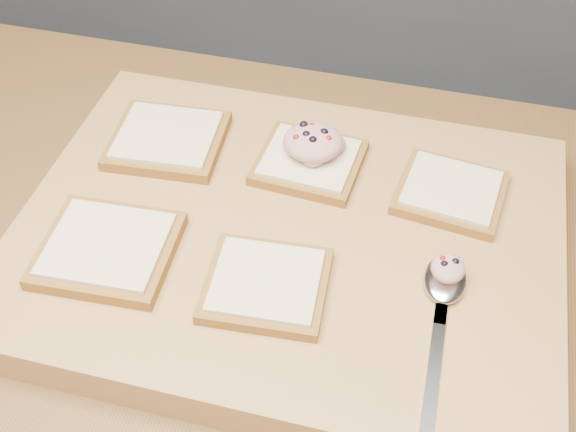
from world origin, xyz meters
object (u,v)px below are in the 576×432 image
object	(u,v)px
cutting_board	(288,241)
tuna_salad_dollop	(313,142)
bread_far_center	(309,162)
spoon	(444,291)

from	to	relation	value
cutting_board	tuna_salad_dollop	xyz separation A→B (m)	(0.00, 0.10, 0.05)
bread_far_center	spoon	world-z (taller)	bread_far_center
tuna_salad_dollop	spoon	bearing A→B (deg)	-42.90
cutting_board	bread_far_center	distance (m)	0.10
bread_far_center	spoon	size ratio (longest dim) A/B	0.58
cutting_board	spoon	distance (m)	0.17
cutting_board	tuna_salad_dollop	size ratio (longest dim) A/B	8.44
bread_far_center	spoon	distance (m)	0.22
tuna_salad_dollop	cutting_board	bearing A→B (deg)	-91.13
cutting_board	bread_far_center	world-z (taller)	bread_far_center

